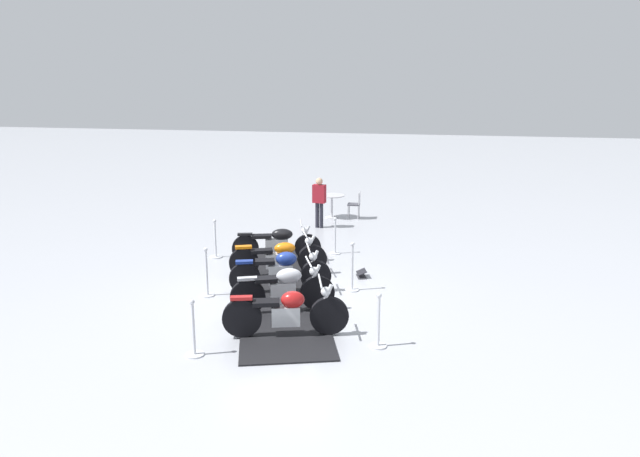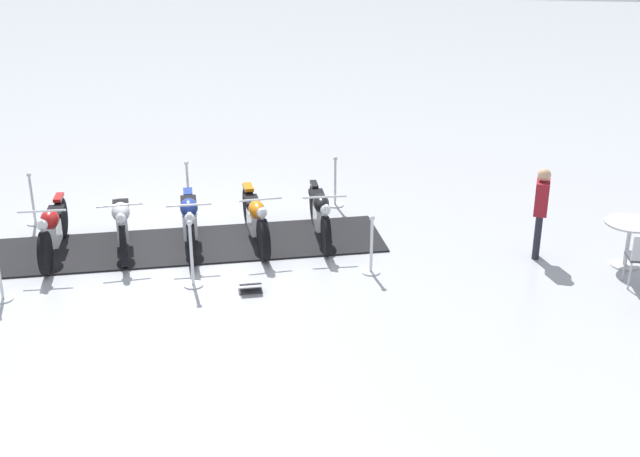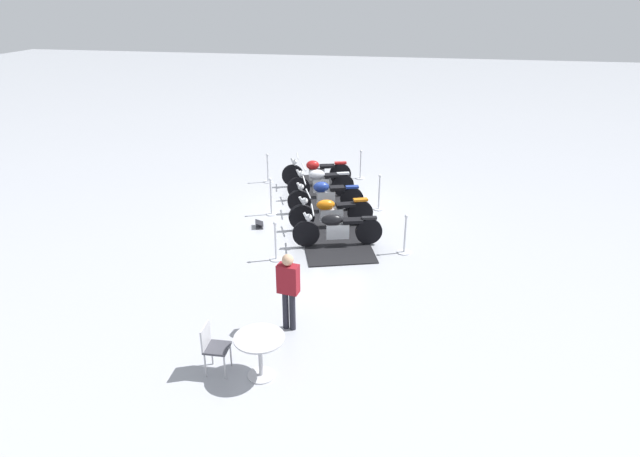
% 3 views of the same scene
% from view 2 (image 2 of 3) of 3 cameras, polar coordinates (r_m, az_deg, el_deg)
% --- Properties ---
extents(ground_plane, '(80.00, 80.00, 0.00)m').
position_cam_2_polar(ground_plane, '(14.43, -9.16, -1.25)').
color(ground_plane, '#A8AAB2').
extents(display_platform, '(7.04, 3.73, 0.03)m').
position_cam_2_polar(display_platform, '(14.43, -9.16, -1.19)').
color(display_platform, black).
rests_on(display_platform, ground_plane).
extents(motorcycle_maroon, '(0.92, 2.25, 1.05)m').
position_cam_2_polar(motorcycle_maroon, '(14.42, -18.54, -0.06)').
color(motorcycle_maroon, black).
rests_on(motorcycle_maroon, display_platform).
extents(motorcycle_chrome, '(1.00, 2.00, 1.04)m').
position_cam_2_polar(motorcycle_chrome, '(14.26, -13.94, 0.34)').
color(motorcycle_chrome, black).
rests_on(motorcycle_chrome, display_platform).
extents(motorcycle_navy, '(0.98, 2.18, 1.00)m').
position_cam_2_polar(motorcycle_navy, '(14.22, -9.28, 0.54)').
color(motorcycle_navy, black).
rests_on(motorcycle_navy, display_platform).
extents(motorcycle_copper, '(1.08, 2.23, 1.03)m').
position_cam_2_polar(motorcycle_copper, '(14.27, -4.60, 0.74)').
color(motorcycle_copper, black).
rests_on(motorcycle_copper, display_platform).
extents(motorcycle_black, '(0.91, 2.24, 1.01)m').
position_cam_2_polar(motorcycle_black, '(14.39, 0.00, 1.14)').
color(motorcycle_black, black).
rests_on(motorcycle_black, display_platform).
extents(stanchion_right_mid, '(0.31, 0.31, 1.12)m').
position_cam_2_polar(stanchion_right_mid, '(12.82, -9.11, -2.52)').
color(stanchion_right_mid, silver).
rests_on(stanchion_right_mid, ground_plane).
extents(stanchion_right_front, '(0.31, 0.31, 1.01)m').
position_cam_2_polar(stanchion_right_front, '(13.18, -21.86, -3.43)').
color(stanchion_right_front, silver).
rests_on(stanchion_right_front, ground_plane).
extents(stanchion_left_front, '(0.32, 0.32, 1.02)m').
position_cam_2_polar(stanchion_left_front, '(16.08, -19.77, 1.43)').
color(stanchion_left_front, silver).
rests_on(stanchion_left_front, ground_plane).
extents(stanchion_left_mid, '(0.30, 0.30, 1.10)m').
position_cam_2_polar(stanchion_left_mid, '(15.78, -9.36, 2.31)').
color(stanchion_left_mid, silver).
rests_on(stanchion_left_mid, ground_plane).
extents(stanchion_right_rear, '(0.31, 0.31, 1.01)m').
position_cam_2_polar(stanchion_right_rear, '(13.14, 3.68, -1.80)').
color(stanchion_right_rear, silver).
rests_on(stanchion_right_rear, ground_plane).
extents(stanchion_left_rear, '(0.34, 0.34, 1.03)m').
position_cam_2_polar(stanchion_left_rear, '(16.06, 1.09, 2.72)').
color(stanchion_left_rear, silver).
rests_on(stanchion_left_rear, ground_plane).
extents(info_placard, '(0.42, 0.31, 0.18)m').
position_cam_2_polar(info_placard, '(12.65, -4.98, -4.27)').
color(info_placard, '#333338').
rests_on(info_placard, ground_plane).
extents(cafe_table, '(0.86, 0.86, 0.79)m').
position_cam_2_polar(cafe_table, '(14.23, 21.22, -0.28)').
color(cafe_table, '#B7B7BC').
rests_on(cafe_table, ground_plane).
extents(bystander_person, '(0.27, 0.43, 1.61)m').
position_cam_2_polar(bystander_person, '(13.96, 15.49, 1.61)').
color(bystander_person, '#23232D').
rests_on(bystander_person, ground_plane).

